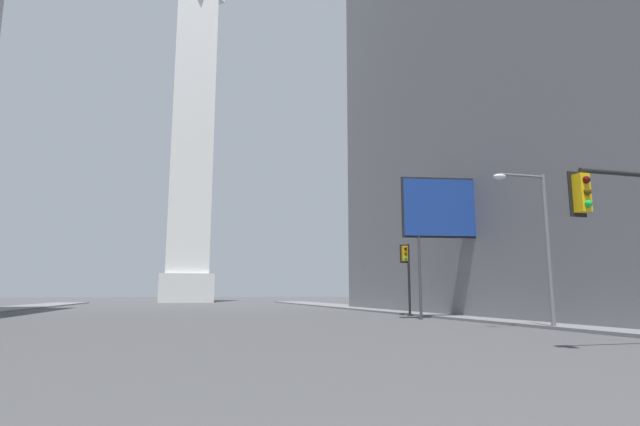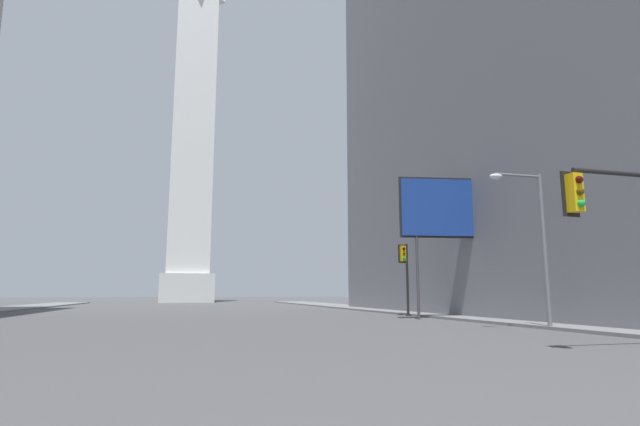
% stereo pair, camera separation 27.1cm
% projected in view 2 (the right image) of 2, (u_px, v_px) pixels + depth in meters
% --- Properties ---
extents(sidewalk_right, '(5.00, 107.01, 0.15)m').
position_uv_depth(sidewalk_right, '(434.00, 314.00, 37.11)').
color(sidewalk_right, slate).
rests_on(sidewalk_right, ground_plane).
extents(building_right, '(19.26, 47.95, 42.92)m').
position_uv_depth(building_right, '(562.00, 32.00, 38.34)').
color(building_right, slate).
rests_on(building_right, ground_plane).
extents(obelisk, '(9.07, 9.07, 65.71)m').
position_uv_depth(obelisk, '(194.00, 128.00, 91.95)').
color(obelisk, silver).
rests_on(obelisk, ground_plane).
extents(traffic_light_mid_right, '(0.77, 0.50, 5.12)m').
position_uv_depth(traffic_light_mid_right, '(405.00, 268.00, 35.76)').
color(traffic_light_mid_right, black).
rests_on(traffic_light_mid_right, ground_plane).
extents(street_lamp, '(2.76, 0.36, 7.13)m').
position_uv_depth(street_lamp, '(535.00, 230.00, 22.82)').
color(street_lamp, slate).
rests_on(street_lamp, ground_plane).
extents(billboard_sign, '(6.44, 1.25, 8.98)m').
position_uv_depth(billboard_sign, '(449.00, 210.00, 31.98)').
color(billboard_sign, '#3F3F42').
rests_on(billboard_sign, ground_plane).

